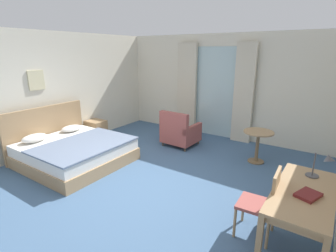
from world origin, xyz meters
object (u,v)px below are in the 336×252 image
object	(u,v)px
nightstand	(96,130)
writing_desk	(303,198)
desk_chair	(264,201)
framed_picture	(36,80)
closed_book	(308,195)
bed	(73,150)
desk_lamp	(324,163)
armchair_by_window	(180,132)
round_cafe_table	(258,140)

from	to	relation	value
nightstand	writing_desk	world-z (taller)	writing_desk
desk_chair	framed_picture	world-z (taller)	framed_picture
nightstand	closed_book	distance (m)	5.46
closed_book	writing_desk	bearing A→B (deg)	134.21
bed	closed_book	size ratio (longest dim) A/B	7.28
bed	writing_desk	xyz separation A→B (m)	(4.38, -0.01, 0.39)
nightstand	framed_picture	distance (m)	1.97
desk_lamp	writing_desk	bearing A→B (deg)	-110.61
bed	nightstand	world-z (taller)	bed
writing_desk	desk_lamp	world-z (taller)	desk_lamp
desk_chair	armchair_by_window	distance (m)	3.46
desk_chair	round_cafe_table	size ratio (longest dim) A/B	1.37
bed	framed_picture	size ratio (longest dim) A/B	4.76
desk_lamp	armchair_by_window	size ratio (longest dim) A/B	0.47
nightstand	desk_lamp	distance (m)	5.46
writing_desk	bed	bearing A→B (deg)	179.90
desk_chair	desk_lamp	world-z (taller)	desk_lamp
desk_lamp	framed_picture	xyz separation A→B (m)	(-5.57, -0.34, 0.68)
desk_chair	round_cafe_table	distance (m)	2.43
desk_chair	armchair_by_window	bearing A→B (deg)	139.21
bed	armchair_by_window	bearing A→B (deg)	58.04
desk_lamp	closed_book	world-z (taller)	desk_lamp
writing_desk	nightstand	bearing A→B (deg)	165.57
nightstand	desk_lamp	size ratio (longest dim) A/B	1.21
desk_lamp	armchair_by_window	xyz separation A→B (m)	(-3.16, 1.81, -0.66)
nightstand	desk_chair	xyz separation A→B (m)	(4.78, -1.43, 0.27)
nightstand	framed_picture	world-z (taller)	framed_picture
desk_chair	desk_lamp	xyz separation A→B (m)	(0.55, 0.45, 0.49)
closed_book	round_cafe_table	size ratio (longest dim) A/B	0.40
framed_picture	desk_lamp	bearing A→B (deg)	3.52
desk_lamp	closed_book	bearing A→B (deg)	-100.54
round_cafe_table	desk_chair	bearing A→B (deg)	-72.98
bed	desk_chair	distance (m)	3.97
round_cafe_table	framed_picture	xyz separation A→B (m)	(-4.31, -2.22, 1.19)
framed_picture	closed_book	bearing A→B (deg)	-1.21
closed_book	bed	bearing A→B (deg)	-160.83
closed_book	framed_picture	size ratio (longest dim) A/B	0.65
bed	nightstand	distance (m)	1.56
writing_desk	desk_chair	size ratio (longest dim) A/B	1.53
round_cafe_table	desk_lamp	bearing A→B (deg)	-56.18
desk_lamp	framed_picture	size ratio (longest dim) A/B	0.99
armchair_by_window	closed_book	bearing A→B (deg)	-36.40
nightstand	round_cafe_table	xyz separation A→B (m)	(4.06, 0.89, 0.25)
round_cafe_table	framed_picture	world-z (taller)	framed_picture
closed_book	round_cafe_table	world-z (taller)	closed_book
writing_desk	round_cafe_table	bearing A→B (deg)	116.80
closed_book	desk_chair	bearing A→B (deg)	-160.64
writing_desk	closed_book	bearing A→B (deg)	-66.45
nightstand	closed_book	bearing A→B (deg)	-15.41
desk_chair	framed_picture	bearing A→B (deg)	178.80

